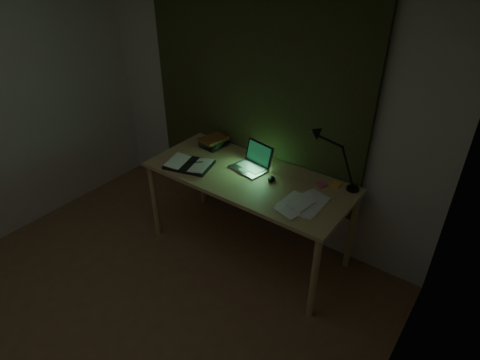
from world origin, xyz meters
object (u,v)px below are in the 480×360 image
object	(u,v)px
loose_papers	(297,201)
desk	(248,214)
book_stack	(214,141)
desk_lamp	(358,160)
laptop	(249,159)
open_textbook	(189,164)

from	to	relation	value
loose_papers	desk	bearing A→B (deg)	169.59
desk	book_stack	world-z (taller)	book_stack
book_stack	desk_lamp	xyz separation A→B (m)	(1.38, 0.06, 0.22)
laptop	desk	bearing A→B (deg)	-44.26
laptop	desk_lamp	xyz separation A→B (m)	(0.85, 0.23, 0.16)
laptop	book_stack	bearing A→B (deg)	173.06
book_stack	desk_lamp	size ratio (longest dim) A/B	0.44
desk	loose_papers	distance (m)	0.67
laptop	desk_lamp	world-z (taller)	desk_lamp
open_textbook	book_stack	bearing A→B (deg)	84.42
desk	laptop	size ratio (longest dim) A/B	5.25
desk	loose_papers	world-z (taller)	loose_papers
desk_lamp	loose_papers	bearing A→B (deg)	-138.16
laptop	loose_papers	distance (m)	0.61
desk	desk_lamp	distance (m)	1.09
book_stack	desk	bearing A→B (deg)	-23.01
laptop	open_textbook	xyz separation A→B (m)	(-0.45, -0.26, -0.09)
desk	loose_papers	bearing A→B (deg)	-10.41
loose_papers	desk_lamp	bearing A→B (deg)	55.94
desk	laptop	world-z (taller)	laptop
open_textbook	loose_papers	world-z (taller)	open_textbook
laptop	loose_papers	xyz separation A→B (m)	(0.58, -0.18, -0.10)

